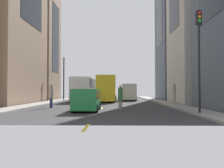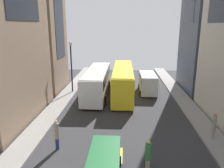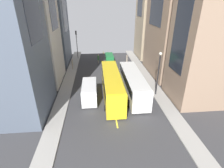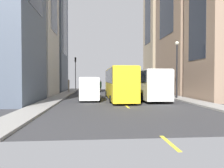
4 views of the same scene
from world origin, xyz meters
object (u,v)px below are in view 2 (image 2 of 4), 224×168
pedestrian_crossing_near (214,125)px  car_green_0 (104,163)px  city_bus_white (97,80)px  pedestrian_crossing_mid (57,134)px  pedestrian_waiting_curb (148,155)px  streetcar_yellow (123,79)px  delivery_van_white (148,82)px

pedestrian_crossing_near → car_green_0: bearing=-23.4°
car_green_0 → city_bus_white: bearing=98.2°
pedestrian_crossing_mid → pedestrian_waiting_curb: pedestrian_crossing_mid is taller
city_bus_white → streetcar_yellow: (3.32, 0.43, 0.12)m
pedestrian_crossing_mid → pedestrian_crossing_near: (11.87, 1.93, 0.07)m
pedestrian_waiting_curb → pedestrian_crossing_mid: bearing=126.3°
streetcar_yellow → delivery_van_white: 3.51m
car_green_0 → pedestrian_crossing_near: bearing=31.2°
delivery_van_white → pedestrian_crossing_near: (3.86, -12.74, -0.20)m
streetcar_yellow → pedestrian_waiting_curb: (1.69, -15.80, -1.04)m
city_bus_white → pedestrian_crossing_mid: (-1.36, -13.28, -0.77)m
streetcar_yellow → pedestrian_crossing_near: 13.83m
streetcar_yellow → pedestrian_crossing_mid: (-4.68, -13.71, -0.88)m
pedestrian_crossing_mid → pedestrian_waiting_curb: 6.71m
city_bus_white → car_green_0: bearing=-81.8°
delivery_van_white → car_green_0: bearing=-103.7°
streetcar_yellow → city_bus_white: bearing=-172.6°
streetcar_yellow → delivery_van_white: streetcar_yellow is taller
car_green_0 → pedestrian_crossing_near: 9.55m
pedestrian_waiting_curb → pedestrian_crossing_near: bearing=0.6°
pedestrian_crossing_mid → delivery_van_white: bearing=-58.5°
delivery_van_white → pedestrian_crossing_mid: bearing=-118.6°
car_green_0 → pedestrian_crossing_near: pedestrian_crossing_near is taller
streetcar_yellow → delivery_van_white: (3.33, 0.95, -0.61)m
streetcar_yellow → pedestrian_waiting_curb: bearing=-83.9°
car_green_0 → pedestrian_waiting_curb: size_ratio=2.09×
streetcar_yellow → pedestrian_waiting_curb: streetcar_yellow is taller
pedestrian_crossing_mid → pedestrian_crossing_near: pedestrian_crossing_mid is taller
city_bus_white → car_green_0: (2.35, -16.30, -1.00)m
delivery_van_white → pedestrian_crossing_near: size_ratio=2.44×
pedestrian_crossing_mid → pedestrian_waiting_curb: size_ratio=1.12×
pedestrian_crossing_mid → pedestrian_waiting_curb: bearing=-138.0°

